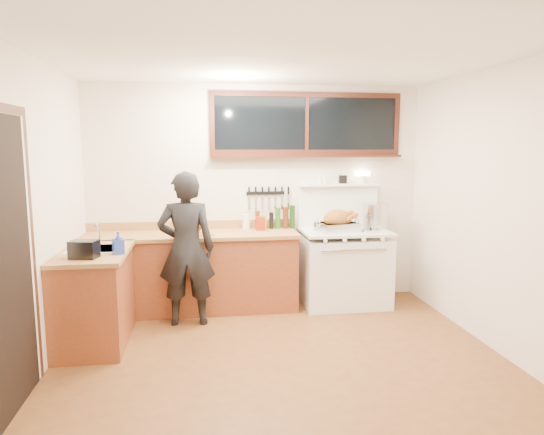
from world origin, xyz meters
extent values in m
cube|color=brown|center=(0.00, 0.00, -0.01)|extent=(4.00, 3.50, 0.02)
cube|color=silver|center=(0.00, 1.77, 1.30)|extent=(4.00, 0.05, 2.60)
cube|color=silver|center=(0.00, -1.77, 1.30)|extent=(4.00, 0.05, 2.60)
cube|color=silver|center=(-2.02, 0.00, 1.30)|extent=(0.05, 3.50, 2.60)
cube|color=silver|center=(2.02, 0.00, 1.30)|extent=(0.05, 3.50, 2.60)
cube|color=white|center=(0.00, 0.00, 2.62)|extent=(4.00, 3.50, 0.05)
cube|color=brown|center=(-0.80, 1.45, 0.43)|extent=(2.40, 0.60, 0.86)
cube|color=#A0723F|center=(-0.80, 1.44, 0.88)|extent=(2.44, 0.64, 0.04)
cube|color=#A0723F|center=(-0.80, 1.74, 0.95)|extent=(2.40, 0.03, 0.10)
sphere|color=#B78C38|center=(-1.80, 1.17, 0.70)|extent=(0.03, 0.03, 0.03)
sphere|color=#B78C38|center=(-1.30, 1.17, 0.70)|extent=(0.03, 0.03, 0.03)
sphere|color=#B78C38|center=(-0.80, 1.17, 0.70)|extent=(0.03, 0.03, 0.03)
sphere|color=#B78C38|center=(-0.30, 1.17, 0.70)|extent=(0.03, 0.03, 0.03)
sphere|color=#B78C38|center=(0.15, 1.17, 0.70)|extent=(0.03, 0.03, 0.03)
cube|color=brown|center=(-1.70, 0.62, 0.43)|extent=(0.60, 1.05, 0.86)
cube|color=#A0723F|center=(-1.69, 0.62, 0.88)|extent=(0.64, 1.09, 0.04)
cube|color=white|center=(-1.68, 0.70, 0.84)|extent=(0.45, 0.40, 0.14)
cube|color=white|center=(-1.68, 0.70, 0.91)|extent=(0.50, 0.45, 0.01)
cylinder|color=silver|center=(-1.68, 0.88, 1.02)|extent=(0.02, 0.02, 0.24)
cylinder|color=silver|center=(-1.68, 0.80, 1.13)|extent=(0.02, 0.18, 0.02)
cube|color=white|center=(1.00, 1.40, 0.41)|extent=(1.00, 0.70, 0.82)
cube|color=white|center=(1.00, 1.40, 0.89)|extent=(1.02, 0.72, 0.03)
cube|color=white|center=(1.00, 1.06, 0.52)|extent=(0.88, 0.02, 0.46)
cylinder|color=silver|center=(1.00, 1.03, 0.74)|extent=(0.75, 0.02, 0.02)
cylinder|color=white|center=(0.67, 1.04, 0.85)|extent=(0.04, 0.03, 0.04)
cylinder|color=white|center=(0.89, 1.04, 0.85)|extent=(0.04, 0.03, 0.04)
cylinder|color=white|center=(1.11, 1.04, 0.85)|extent=(0.04, 0.03, 0.04)
cylinder|color=white|center=(1.33, 1.04, 0.85)|extent=(0.04, 0.03, 0.04)
cube|color=white|center=(1.00, 1.72, 1.15)|extent=(1.00, 0.05, 0.50)
cube|color=white|center=(1.00, 1.69, 1.41)|extent=(1.00, 0.12, 0.03)
cylinder|color=white|center=(1.30, 1.69, 1.48)|extent=(0.09, 0.09, 0.09)
cube|color=#FFE5B2|center=(1.30, 1.69, 1.55)|extent=(0.17, 0.08, 0.06)
cube|color=black|center=(1.05, 1.69, 1.48)|extent=(0.09, 0.05, 0.10)
cylinder|color=white|center=(0.82, 1.69, 1.47)|extent=(0.04, 0.04, 0.09)
cylinder|color=white|center=(0.76, 1.69, 1.47)|extent=(0.04, 0.04, 0.09)
cube|color=black|center=(0.60, 1.73, 2.15)|extent=(2.20, 0.01, 0.62)
cube|color=black|center=(0.60, 1.73, 2.49)|extent=(2.32, 0.04, 0.06)
cube|color=black|center=(0.60, 1.73, 1.81)|extent=(2.32, 0.04, 0.06)
cube|color=black|center=(-0.53, 1.73, 2.15)|extent=(0.06, 0.04, 0.62)
cube|color=black|center=(1.73, 1.73, 2.15)|extent=(0.06, 0.04, 0.62)
cube|color=black|center=(0.60, 1.73, 2.15)|extent=(0.04, 0.04, 0.62)
cube|color=black|center=(0.60, 1.68, 1.76)|extent=(2.32, 0.13, 0.03)
cube|color=black|center=(-1.99, -0.55, 1.05)|extent=(0.01, 0.86, 2.10)
cube|color=black|center=(-1.99, -0.07, 1.05)|extent=(0.01, 0.07, 2.10)
cube|color=black|center=(0.10, 1.74, 1.32)|extent=(0.46, 0.02, 0.04)
cube|color=silver|center=(-0.10, 1.72, 1.21)|extent=(0.02, 0.00, 0.18)
cube|color=black|center=(-0.10, 1.72, 1.35)|extent=(0.02, 0.02, 0.10)
cube|color=silver|center=(-0.02, 1.72, 1.21)|extent=(0.02, 0.00, 0.18)
cube|color=black|center=(-0.02, 1.72, 1.35)|extent=(0.02, 0.02, 0.10)
cube|color=silver|center=(0.06, 1.72, 1.21)|extent=(0.02, 0.00, 0.18)
cube|color=black|center=(0.06, 1.72, 1.35)|extent=(0.02, 0.02, 0.10)
cube|color=silver|center=(0.14, 1.72, 1.21)|extent=(0.03, 0.00, 0.18)
cube|color=black|center=(0.14, 1.72, 1.35)|extent=(0.02, 0.02, 0.10)
cube|color=silver|center=(0.22, 1.72, 1.21)|extent=(0.03, 0.00, 0.18)
cube|color=black|center=(0.22, 1.72, 1.35)|extent=(0.02, 0.02, 0.10)
cube|color=silver|center=(0.30, 1.72, 1.21)|extent=(0.03, 0.00, 0.18)
cube|color=black|center=(0.30, 1.72, 1.35)|extent=(0.02, 0.02, 0.10)
cube|color=silver|center=(0.38, 1.72, 1.21)|extent=(0.03, 0.00, 0.18)
cube|color=black|center=(0.38, 1.72, 1.35)|extent=(0.02, 0.02, 0.10)
imported|color=black|center=(-0.84, 1.01, 0.81)|extent=(0.60, 0.40, 1.63)
imported|color=#213EA5|center=(-1.43, 0.46, 1.00)|extent=(0.12, 0.12, 0.21)
cube|color=black|center=(-1.70, 0.32, 0.98)|extent=(0.26, 0.21, 0.16)
cube|color=#A0723F|center=(-0.79, 1.34, 0.91)|extent=(0.50, 0.43, 0.02)
ellipsoid|color=#91531A|center=(-0.79, 1.34, 0.97)|extent=(0.27, 0.23, 0.14)
sphere|color=#91531A|center=(-0.68, 1.40, 1.00)|extent=(0.05, 0.05, 0.05)
sphere|color=#91531A|center=(-0.68, 1.29, 1.00)|extent=(0.05, 0.05, 0.05)
cube|color=silver|center=(0.90, 1.36, 0.95)|extent=(0.51, 0.43, 0.10)
cube|color=#3F3F42|center=(0.90, 1.36, 0.98)|extent=(0.45, 0.37, 0.03)
torus|color=silver|center=(0.66, 1.36, 1.00)|extent=(0.04, 0.10, 0.10)
torus|color=silver|center=(1.13, 1.36, 1.00)|extent=(0.04, 0.10, 0.10)
ellipsoid|color=#91531A|center=(0.90, 1.36, 1.04)|extent=(0.40, 0.34, 0.22)
cylinder|color=#91531A|center=(1.02, 1.28, 1.06)|extent=(0.13, 0.08, 0.10)
sphere|color=#91531A|center=(1.08, 1.28, 1.09)|extent=(0.07, 0.07, 0.07)
cylinder|color=#91531A|center=(1.02, 1.44, 1.06)|extent=(0.13, 0.08, 0.10)
sphere|color=#91531A|center=(1.08, 1.44, 1.09)|extent=(0.07, 0.07, 0.07)
cylinder|color=silver|center=(1.42, 1.50, 1.05)|extent=(0.39, 0.39, 0.30)
cylinder|color=silver|center=(0.97, 1.57, 0.97)|extent=(0.19, 0.19, 0.13)
cylinder|color=black|center=(0.99, 1.69, 1.02)|extent=(0.04, 0.17, 0.02)
cylinder|color=silver|center=(1.28, 1.30, 0.91)|extent=(0.28, 0.28, 0.02)
sphere|color=black|center=(1.28, 1.30, 0.93)|extent=(0.03, 0.03, 0.03)
cube|color=maroon|center=(0.01, 1.54, 0.98)|extent=(0.12, 0.10, 0.16)
cylinder|color=white|center=(-0.14, 1.66, 0.99)|extent=(0.12, 0.12, 0.17)
cylinder|color=black|center=(-0.01, 1.63, 1.01)|extent=(0.06, 0.06, 0.22)
cylinder|color=black|center=(0.07, 1.63, 0.99)|extent=(0.06, 0.06, 0.18)
cylinder|color=black|center=(0.16, 1.63, 1.00)|extent=(0.05, 0.05, 0.20)
cylinder|color=black|center=(0.24, 1.63, 1.02)|extent=(0.06, 0.06, 0.25)
cylinder|color=black|center=(0.33, 1.63, 1.03)|extent=(0.07, 0.07, 0.26)
cylinder|color=black|center=(0.41, 1.63, 1.04)|extent=(0.06, 0.06, 0.28)
camera|label=1|loc=(-0.67, -4.05, 1.87)|focal=32.00mm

